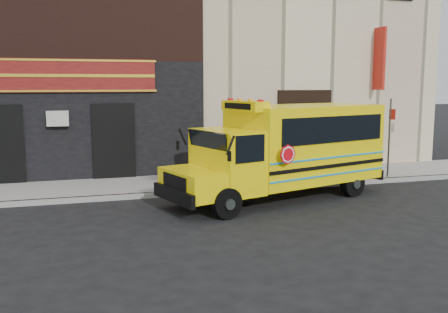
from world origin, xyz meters
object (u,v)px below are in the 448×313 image
object	(u,v)px
bicycle	(225,188)
sign_pole	(390,136)
school_bus	(288,148)
cyclist	(225,171)

from	to	relation	value
bicycle	sign_pole	bearing A→B (deg)	-61.75
school_bus	bicycle	distance (m)	2.34
bicycle	cyclist	world-z (taller)	cyclist
bicycle	school_bus	bearing A→B (deg)	-65.63
school_bus	sign_pole	xyz separation A→B (m)	(4.44, 1.39, 0.09)
cyclist	bicycle	bearing A→B (deg)	-51.66
bicycle	cyclist	xyz separation A→B (m)	(-0.03, -0.01, 0.49)
bicycle	cyclist	distance (m)	0.49
sign_pole	cyclist	world-z (taller)	sign_pole
sign_pole	cyclist	size ratio (longest dim) A/B	1.46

